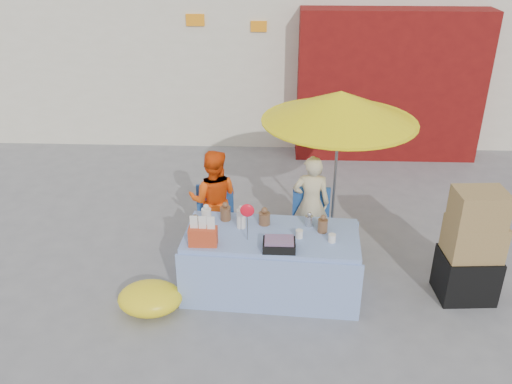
{
  "coord_description": "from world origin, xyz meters",
  "views": [
    {
      "loc": [
        0.24,
        -5.15,
        3.91
      ],
      "look_at": [
        0.01,
        0.6,
        1.0
      ],
      "focal_mm": 38.0,
      "sensor_mm": 36.0,
      "label": 1
    }
  ],
  "objects_px": {
    "chair_left": "(214,233)",
    "umbrella": "(340,107)",
    "chair_right": "(310,236)",
    "box_stack": "(471,250)",
    "vendor_orange": "(214,200)",
    "market_table": "(271,261)",
    "vendor_beige": "(311,203)"
  },
  "relations": [
    {
      "from": "market_table",
      "to": "chair_left",
      "type": "distance_m",
      "value": 1.12
    },
    {
      "from": "vendor_beige",
      "to": "umbrella",
      "type": "relative_size",
      "value": 0.63
    },
    {
      "from": "chair_left",
      "to": "umbrella",
      "type": "distance_m",
      "value": 2.27
    },
    {
      "from": "chair_left",
      "to": "box_stack",
      "type": "relative_size",
      "value": 0.63
    },
    {
      "from": "market_table",
      "to": "vendor_orange",
      "type": "distance_m",
      "value": 1.25
    },
    {
      "from": "chair_right",
      "to": "box_stack",
      "type": "height_order",
      "value": "box_stack"
    },
    {
      "from": "umbrella",
      "to": "box_stack",
      "type": "relative_size",
      "value": 1.54
    },
    {
      "from": "vendor_beige",
      "to": "box_stack",
      "type": "xyz_separation_m",
      "value": [
        1.73,
        -0.97,
        -0.03
      ]
    },
    {
      "from": "vendor_orange",
      "to": "chair_left",
      "type": "bearing_deg",
      "value": 92.5
    },
    {
      "from": "vendor_orange",
      "to": "vendor_beige",
      "type": "height_order",
      "value": "vendor_orange"
    },
    {
      "from": "chair_right",
      "to": "vendor_orange",
      "type": "bearing_deg",
      "value": 176.11
    },
    {
      "from": "vendor_orange",
      "to": "umbrella",
      "type": "relative_size",
      "value": 0.65
    },
    {
      "from": "chair_right",
      "to": "box_stack",
      "type": "distance_m",
      "value": 1.96
    },
    {
      "from": "box_stack",
      "to": "vendor_orange",
      "type": "bearing_deg",
      "value": 161.95
    },
    {
      "from": "market_table",
      "to": "chair_left",
      "type": "height_order",
      "value": "market_table"
    },
    {
      "from": "market_table",
      "to": "chair_right",
      "type": "distance_m",
      "value": 0.97
    },
    {
      "from": "vendor_orange",
      "to": "box_stack",
      "type": "distance_m",
      "value": 3.14
    },
    {
      "from": "market_table",
      "to": "umbrella",
      "type": "relative_size",
      "value": 0.98
    },
    {
      "from": "vendor_beige",
      "to": "umbrella",
      "type": "bearing_deg",
      "value": -151.2
    },
    {
      "from": "vendor_orange",
      "to": "market_table",
      "type": "bearing_deg",
      "value": 130.58
    },
    {
      "from": "vendor_orange",
      "to": "box_stack",
      "type": "bearing_deg",
      "value": 164.19
    },
    {
      "from": "chair_right",
      "to": "vendor_beige",
      "type": "bearing_deg",
      "value": 92.5
    },
    {
      "from": "market_table",
      "to": "vendor_beige",
      "type": "height_order",
      "value": "vendor_beige"
    },
    {
      "from": "umbrella",
      "to": "box_stack",
      "type": "distance_m",
      "value": 2.21
    },
    {
      "from": "chair_right",
      "to": "umbrella",
      "type": "relative_size",
      "value": 0.41
    },
    {
      "from": "vendor_beige",
      "to": "box_stack",
      "type": "relative_size",
      "value": 0.96
    },
    {
      "from": "chair_right",
      "to": "vendor_orange",
      "type": "height_order",
      "value": "vendor_orange"
    },
    {
      "from": "vendor_orange",
      "to": "vendor_beige",
      "type": "distance_m",
      "value": 1.25
    },
    {
      "from": "vendor_orange",
      "to": "umbrella",
      "type": "distance_m",
      "value": 1.97
    },
    {
      "from": "chair_left",
      "to": "umbrella",
      "type": "xyz_separation_m",
      "value": [
        1.55,
        0.28,
        1.64
      ]
    },
    {
      "from": "chair_right",
      "to": "box_stack",
      "type": "relative_size",
      "value": 0.63
    },
    {
      "from": "market_table",
      "to": "box_stack",
      "type": "distance_m",
      "value": 2.24
    }
  ]
}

